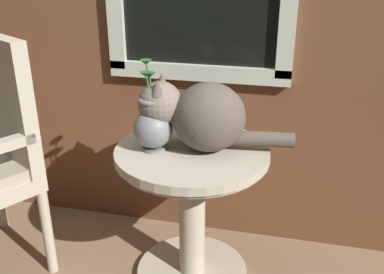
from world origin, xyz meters
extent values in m
cube|color=beige|center=(0.18, 0.62, 0.82)|extent=(0.81, 0.03, 0.07)
cylinder|color=#B2A893|center=(0.24, 0.27, 0.01)|extent=(0.48, 0.48, 0.03)
cylinder|color=#B2A893|center=(0.24, 0.27, 0.30)|extent=(0.11, 0.11, 0.54)
cylinder|color=#B2A893|center=(0.24, 0.27, 0.59)|extent=(0.60, 0.60, 0.03)
torus|color=#B2A893|center=(0.24, 0.27, 0.56)|extent=(0.58, 0.58, 0.02)
cylinder|color=#B2A893|center=(-0.37, 0.15, 0.20)|extent=(0.04, 0.04, 0.41)
ellipsoid|color=brown|center=(0.30, 0.29, 0.74)|extent=(0.30, 0.29, 0.26)
sphere|color=#76695D|center=(0.12, 0.27, 0.79)|extent=(0.17, 0.17, 0.17)
cone|color=brown|center=(0.11, 0.31, 0.86)|extent=(0.05, 0.05, 0.06)
cone|color=brown|center=(0.12, 0.22, 0.86)|extent=(0.05, 0.05, 0.06)
cylinder|color=brown|center=(0.50, 0.31, 0.66)|extent=(0.25, 0.09, 0.06)
cylinder|color=slate|center=(0.10, 0.23, 0.62)|extent=(0.09, 0.09, 0.01)
ellipsoid|color=slate|center=(0.10, 0.23, 0.70)|extent=(0.15, 0.15, 0.15)
cylinder|color=slate|center=(0.10, 0.23, 0.78)|extent=(0.08, 0.08, 0.06)
torus|color=slate|center=(0.10, 0.23, 0.81)|extent=(0.10, 0.10, 0.02)
cylinder|color=#2D662D|center=(0.08, 0.25, 0.88)|extent=(0.04, 0.04, 0.13)
cone|color=#2D662D|center=(0.07, 0.27, 0.94)|extent=(0.04, 0.04, 0.02)
cylinder|color=#2D662D|center=(0.09, 0.24, 0.86)|extent=(0.03, 0.01, 0.10)
cone|color=#2D662D|center=(0.07, 0.24, 0.90)|extent=(0.04, 0.04, 0.02)
cylinder|color=#2D662D|center=(0.09, 0.24, 0.85)|extent=(0.02, 0.03, 0.09)
cone|color=#2D662D|center=(0.08, 0.26, 0.90)|extent=(0.04, 0.04, 0.02)
camera|label=1|loc=(0.59, -1.22, 1.32)|focal=40.99mm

